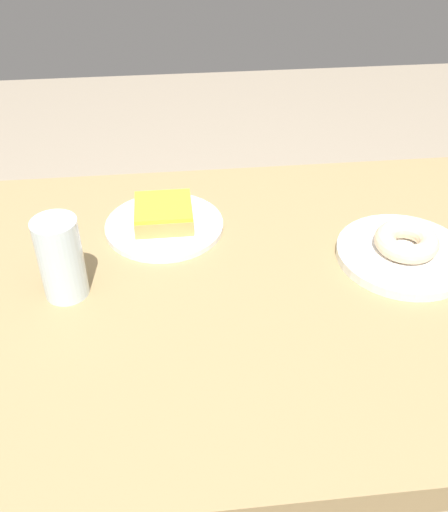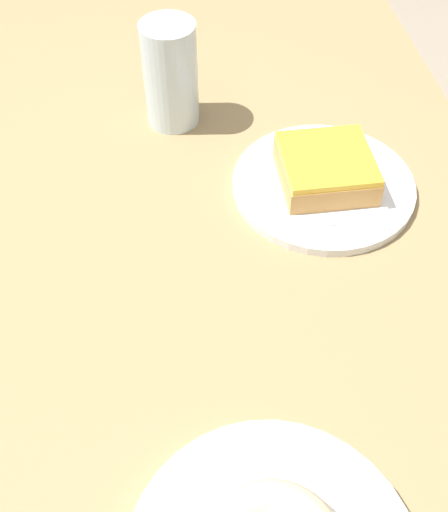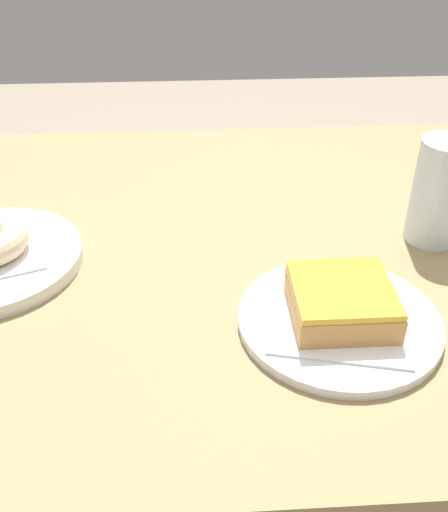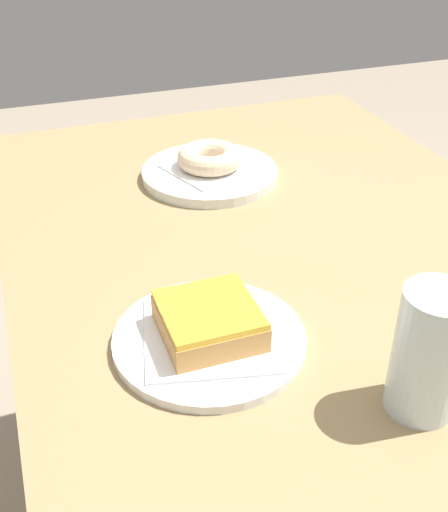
{
  "view_description": "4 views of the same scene",
  "coord_description": "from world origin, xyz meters",
  "views": [
    {
      "loc": [
        0.03,
        0.69,
        1.32
      ],
      "look_at": [
        -0.05,
        -0.04,
        0.76
      ],
      "focal_mm": 40.73,
      "sensor_mm": 36.0,
      "label": 1
    },
    {
      "loc": [
        -0.46,
        0.02,
        1.24
      ],
      "look_at": [
        -0.07,
        -0.04,
        0.77
      ],
      "focal_mm": 44.15,
      "sensor_mm": 36.0,
      "label": 2
    },
    {
      "loc": [
        -0.1,
        -0.62,
        1.13
      ],
      "look_at": [
        -0.07,
        -0.09,
        0.78
      ],
      "focal_mm": 41.41,
      "sensor_mm": 36.0,
      "label": 3
    },
    {
      "loc": [
        0.54,
        -0.33,
        1.18
      ],
      "look_at": [
        -0.07,
        -0.11,
        0.77
      ],
      "focal_mm": 44.61,
      "sensor_mm": 36.0,
      "label": 4
    }
  ],
  "objects": [
    {
      "name": "ground_plane",
      "position": [
        0.0,
        0.0,
        0.0
      ],
      "size": [
        6.0,
        6.0,
        0.0
      ],
      "primitive_type": "plane",
      "color": "gray"
    },
    {
      "name": "table",
      "position": [
        0.0,
        0.0,
        0.65
      ],
      "size": [
        1.29,
        0.74,
        0.74
      ],
      "color": "#967C51",
      "rests_on": "ground_plane"
    },
    {
      "name": "plate_glazed_square",
      "position": [
        0.04,
        -0.16,
        0.74
      ],
      "size": [
        0.21,
        0.21,
        0.01
      ],
      "primitive_type": "cylinder",
      "color": "white",
      "rests_on": "table"
    },
    {
      "name": "napkin_glazed_square",
      "position": [
        0.04,
        -0.16,
        0.75
      ],
      "size": [
        0.16,
        0.16,
        0.0
      ],
      "primitive_type": "cube",
      "rotation": [
        0.0,
        0.0,
        -0.23
      ],
      "color": "white",
      "rests_on": "plate_glazed_square"
    },
    {
      "name": "donut_glazed_square",
      "position": [
        0.04,
        -0.16,
        0.77
      ],
      "size": [
        0.1,
        0.1,
        0.04
      ],
      "color": "tan",
      "rests_on": "napkin_glazed_square"
    },
    {
      "name": "water_glass",
      "position": [
        0.2,
        -0.01,
        0.8
      ],
      "size": [
        0.07,
        0.07,
        0.13
      ],
      "primitive_type": "cylinder",
      "color": "silver",
      "rests_on": "table"
    }
  ]
}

